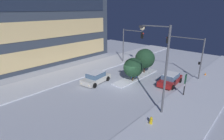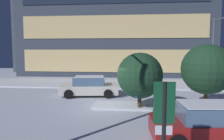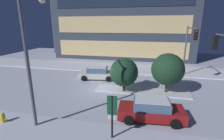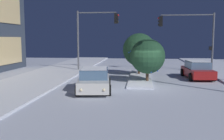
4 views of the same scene
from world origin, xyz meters
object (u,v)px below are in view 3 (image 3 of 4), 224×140
Objects in this scene: decorated_tree_median at (168,69)px; decorated_tree_left_of_median at (124,72)px; street_lamp_arched at (32,42)px; traffic_light_corner_far_right at (189,43)px; parking_info_sign at (112,113)px; car_near at (151,110)px; car_far at (98,73)px; fire_hydrant at (3,119)px.

decorated_tree_median is 4.02m from decorated_tree_left_of_median.
street_lamp_arched is 2.48× the size of decorated_tree_left_of_median.
traffic_light_corner_far_right is 2.30× the size of parking_info_sign.
car_near is 9.87m from car_far.
traffic_light_corner_far_right is 1.60× the size of decorated_tree_median.
street_lamp_arched is 8.35m from decorated_tree_left_of_median.
decorated_tree_median reaches higher than car_far.
parking_info_sign is 8.39m from decorated_tree_median.
decorated_tree_median is (10.83, 7.62, 1.96)m from fire_hydrant.
traffic_light_corner_far_right is 18.58m from fire_hydrant.
decorated_tree_left_of_median is at bearing 45.24° from fire_hydrant.
fire_hydrant is at bearing -168.22° from car_near.
traffic_light_corner_far_right is 13.90m from parking_info_sign.
fire_hydrant is at bearing 87.32° from parking_info_sign.
car_far reaches higher than fire_hydrant.
parking_info_sign is (5.09, -0.84, -3.63)m from street_lamp_arched.
decorated_tree_left_of_median reaches higher than fire_hydrant.
traffic_light_corner_far_right reaches higher than car_far.
car_near is at bearing 121.51° from car_far.
car_far is (-6.22, 7.67, 0.00)m from car_near.
car_far is 0.74× the size of traffic_light_corner_far_right.
car_far is 10.60m from street_lamp_arched.
car_near is 1.20× the size of decorated_tree_median.
street_lamp_arched reaches higher than traffic_light_corner_far_right.
decorated_tree_left_of_median reaches higher than car_near.
decorated_tree_median is at bearing 9.76° from decorated_tree_left_of_median.
decorated_tree_median is 1.15× the size of decorated_tree_left_of_median.
street_lamp_arched is (-11.21, -11.37, 1.04)m from traffic_light_corner_far_right.
car_far is at bearing 124.77° from car_near.
traffic_light_corner_far_right is 1.84× the size of decorated_tree_left_of_median.
decorated_tree_left_of_median reaches higher than parking_info_sign.
decorated_tree_left_of_median is at bearing -170.24° from decorated_tree_median.
decorated_tree_median is at bearing -29.07° from traffic_light_corner_far_right.
car_near is at bearing -106.09° from decorated_tree_median.
street_lamp_arched is at bearing 76.42° from car_far.
decorated_tree_left_of_median is at bearing 0.26° from parking_info_sign.
fire_hydrant is 0.21× the size of decorated_tree_median.
decorated_tree_median is at bearing 152.64° from car_far.
traffic_light_corner_far_right is 16.00m from street_lamp_arched.
street_lamp_arched is (-1.01, -9.49, 4.62)m from car_far.
decorated_tree_median is (-2.57, -4.63, -1.95)m from traffic_light_corner_far_right.
fire_hydrant is 9.91m from decorated_tree_left_of_median.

